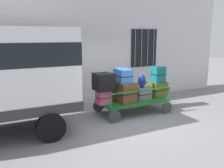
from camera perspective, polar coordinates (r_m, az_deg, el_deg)
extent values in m
plane|color=gray|center=(7.26, 3.02, -8.73)|extent=(40.00, 40.00, 0.00)
cube|color=silver|center=(9.04, -4.78, 11.40)|extent=(12.00, 0.30, 5.00)
cube|color=black|center=(8.37, -15.86, 7.58)|extent=(1.20, 0.04, 1.50)
cylinder|color=gray|center=(8.26, -18.89, 7.35)|extent=(0.03, 0.03, 1.50)
cylinder|color=gray|center=(8.31, -16.82, 7.50)|extent=(0.03, 0.03, 1.50)
cylinder|color=gray|center=(8.37, -14.79, 7.63)|extent=(0.03, 0.03, 1.50)
cylinder|color=gray|center=(8.43, -12.78, 7.76)|extent=(0.03, 0.03, 1.50)
cube|color=black|center=(9.95, 7.60, 8.46)|extent=(1.20, 0.04, 1.50)
cylinder|color=gray|center=(9.67, 5.51, 8.42)|extent=(0.03, 0.03, 1.50)
cylinder|color=gray|center=(9.83, 7.00, 8.44)|extent=(0.03, 0.03, 1.50)
cylinder|color=gray|center=(10.00, 8.45, 8.45)|extent=(0.03, 0.03, 1.50)
cylinder|color=gray|center=(10.18, 9.84, 8.46)|extent=(0.03, 0.03, 1.50)
cylinder|color=black|center=(6.00, -14.28, -9.94)|extent=(0.70, 0.22, 0.70)
cube|color=#146023|center=(7.93, 4.84, -3.94)|extent=(2.22, 1.14, 0.05)
cylinder|color=#383838|center=(8.08, 12.85, -5.50)|extent=(0.38, 0.06, 0.38)
cylinder|color=#383838|center=(8.97, 8.07, -3.61)|extent=(0.38, 0.06, 0.38)
cylinder|color=#383838|center=(7.05, 0.64, -7.70)|extent=(0.38, 0.06, 0.38)
cylinder|color=#383838|center=(8.07, -3.24, -5.24)|extent=(0.38, 0.06, 0.38)
cylinder|color=#146023|center=(8.07, 13.33, -2.23)|extent=(0.04, 0.04, 0.42)
cylinder|color=#146023|center=(8.88, 8.96, -0.82)|extent=(0.04, 0.04, 0.42)
cylinder|color=#146023|center=(6.92, -0.40, -4.19)|extent=(0.04, 0.04, 0.42)
cylinder|color=#146023|center=(7.85, -3.84, -2.32)|extent=(0.04, 0.04, 0.42)
cylinder|color=#146023|center=(7.39, 7.04, -1.59)|extent=(2.14, 0.04, 0.04)
cylinder|color=#146023|center=(8.27, 2.97, -0.12)|extent=(2.14, 0.04, 0.04)
cube|color=#CC4C72|center=(7.40, -1.95, -3.14)|extent=(0.44, 0.35, 0.42)
cube|color=black|center=(7.40, -1.95, -3.14)|extent=(0.45, 0.36, 0.02)
cube|color=black|center=(7.35, -1.96, -1.57)|extent=(0.15, 0.04, 0.02)
cube|color=black|center=(7.31, -2.03, 0.54)|extent=(0.56, 0.58, 0.52)
cube|color=black|center=(7.31, -2.03, 0.54)|extent=(0.57, 0.59, 0.02)
cube|color=black|center=(7.27, -2.05, 2.53)|extent=(0.16, 0.03, 0.02)
cube|color=brown|center=(7.66, 2.81, -1.90)|extent=(0.57, 0.82, 0.62)
cube|color=black|center=(7.66, 2.81, -1.90)|extent=(0.58, 0.83, 0.02)
cube|color=black|center=(7.59, 2.83, 0.33)|extent=(0.16, 0.04, 0.02)
cube|color=#3372C6|center=(7.60, 2.62, 2.04)|extent=(0.44, 0.66, 0.42)
cube|color=black|center=(7.60, 2.62, 2.04)|extent=(0.45, 0.67, 0.02)
cube|color=black|center=(7.57, 2.64, 3.56)|extent=(0.14, 0.04, 0.02)
cube|color=slate|center=(8.05, 7.01, -2.16)|extent=(0.55, 0.51, 0.39)
cube|color=black|center=(8.05, 7.01, -2.16)|extent=(0.56, 0.52, 0.02)
cube|color=black|center=(8.00, 7.04, -0.85)|extent=(0.16, 0.04, 0.02)
cube|color=#4C5119|center=(8.45, 10.79, -1.22)|extent=(0.58, 0.47, 0.50)
cube|color=black|center=(8.45, 10.79, -1.22)|extent=(0.59, 0.48, 0.02)
cube|color=black|center=(8.40, 10.85, 0.42)|extent=(0.16, 0.04, 0.02)
cube|color=#0F5960|center=(8.36, 10.85, 2.30)|extent=(0.41, 0.38, 0.53)
cube|color=black|center=(8.36, 10.85, 2.30)|extent=(0.42, 0.39, 0.02)
cube|color=black|center=(8.33, 10.92, 4.08)|extent=(0.14, 0.03, 0.02)
ellipsoid|color=navy|center=(7.93, 7.08, 0.75)|extent=(0.27, 0.19, 0.44)
cube|color=navy|center=(7.86, 7.46, 0.32)|extent=(0.14, 0.06, 0.15)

